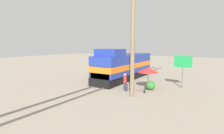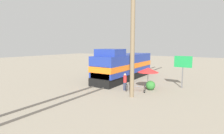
# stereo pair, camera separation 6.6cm
# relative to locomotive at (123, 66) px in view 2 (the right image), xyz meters

# --- Properties ---
(ground_plane) EXTENTS (120.00, 120.00, 0.00)m
(ground_plane) POSITION_rel_locomotive_xyz_m (0.00, -4.21, -1.88)
(ground_plane) COLOR gray
(rail_near) EXTENTS (0.08, 39.80, 0.15)m
(rail_near) POSITION_rel_locomotive_xyz_m (-0.72, -4.21, -1.81)
(rail_near) COLOR #4C4742
(rail_near) RESTS_ON ground_plane
(rail_far) EXTENTS (0.08, 39.80, 0.15)m
(rail_far) POSITION_rel_locomotive_xyz_m (0.72, -4.21, -1.81)
(rail_far) COLOR #4C4742
(rail_far) RESTS_ON ground_plane
(locomotive) EXTENTS (3.18, 12.43, 4.34)m
(locomotive) POSITION_rel_locomotive_xyz_m (0.00, 0.00, 0.00)
(locomotive) COLOR black
(locomotive) RESTS_ON ground_plane
(utility_pole) EXTENTS (1.80, 0.40, 11.06)m
(utility_pole) POSITION_rel_locomotive_xyz_m (4.71, -6.92, 3.71)
(utility_pole) COLOR #726047
(utility_pole) RESTS_ON ground_plane
(vendor_umbrella) EXTENTS (2.29, 2.29, 2.37)m
(vendor_umbrella) POSITION_rel_locomotive_xyz_m (4.87, -3.29, 0.23)
(vendor_umbrella) COLOR #4C4C4C
(vendor_umbrella) RESTS_ON ground_plane
(billboard_sign) EXTENTS (1.89, 0.12, 3.61)m
(billboard_sign) POSITION_rel_locomotive_xyz_m (7.98, -0.81, 0.83)
(billboard_sign) COLOR #595959
(billboard_sign) RESTS_ON ground_plane
(shrub_cluster) EXTENTS (1.00, 1.00, 1.00)m
(shrub_cluster) POSITION_rel_locomotive_xyz_m (5.29, -3.55, -1.38)
(shrub_cluster) COLOR #2D722D
(shrub_cluster) RESTS_ON ground_plane
(person_bystander) EXTENTS (0.34, 0.34, 1.83)m
(person_bystander) POSITION_rel_locomotive_xyz_m (3.04, -5.19, -0.88)
(person_bystander) COLOR #2D3347
(person_bystander) RESTS_ON ground_plane
(bicycle) EXTENTS (2.06, 1.15, 0.76)m
(bicycle) POSITION_rel_locomotive_xyz_m (4.30, -5.22, -1.49)
(bicycle) COLOR black
(bicycle) RESTS_ON ground_plane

